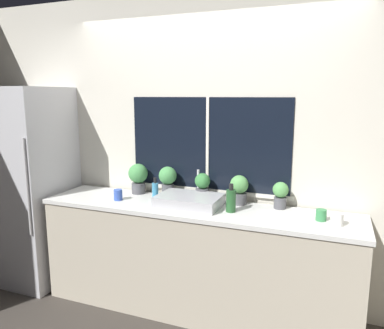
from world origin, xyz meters
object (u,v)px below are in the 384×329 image
at_px(soap_bottle, 155,192).
at_px(mug_green, 321,215).
at_px(potted_plant_far_left, 138,177).
at_px(potted_plant_center, 202,186).
at_px(bottle_tall, 231,200).
at_px(sink, 189,200).
at_px(mug_white, 337,219).
at_px(refrigerator, 29,185).
at_px(potted_plant_far_right, 280,194).
at_px(potted_plant_right, 239,189).
at_px(mug_blue, 118,195).
at_px(potted_plant_left, 168,179).

height_order(soap_bottle, mug_green, soap_bottle).
xyz_separation_m(potted_plant_far_left, potted_plant_center, (0.63, 0.00, -0.03)).
bearing_deg(potted_plant_far_left, bottle_tall, -13.56).
xyz_separation_m(sink, mug_white, (1.14, -0.07, -0.00)).
xyz_separation_m(soap_bottle, mug_green, (1.35, 0.00, -0.05)).
xyz_separation_m(refrigerator, potted_plant_far_right, (2.40, 0.21, 0.10)).
xyz_separation_m(soap_bottle, mug_white, (1.45, -0.07, -0.04)).
height_order(sink, mug_green, sink).
relative_size(potted_plant_right, mug_white, 2.75).
bearing_deg(sink, potted_plant_far_left, 161.36).
distance_m(mug_white, mug_blue, 1.78).
relative_size(potted_plant_center, mug_white, 2.67).
bearing_deg(mug_green, soap_bottle, -179.88).
distance_m(potted_plant_far_left, mug_blue, 0.29).
bearing_deg(soap_bottle, sink, -0.52).
relative_size(potted_plant_far_left, potted_plant_far_right, 1.28).
bearing_deg(potted_plant_center, potted_plant_far_left, -180.00).
bearing_deg(mug_green, potted_plant_far_right, 149.08).
distance_m(potted_plant_left, mug_blue, 0.46).
height_order(bottle_tall, mug_white, bottle_tall).
bearing_deg(mug_blue, soap_bottle, 12.28).
distance_m(potted_plant_left, mug_white, 1.45).
bearing_deg(soap_bottle, potted_plant_left, 82.24).
height_order(sink, potted_plant_center, sink).
height_order(refrigerator, potted_plant_left, refrigerator).
height_order(potted_plant_far_right, mug_green, potted_plant_far_right).
bearing_deg(potted_plant_left, refrigerator, -171.44).
relative_size(soap_bottle, mug_green, 2.55).
height_order(refrigerator, mug_white, refrigerator).
bearing_deg(bottle_tall, sink, 175.22).
height_order(potted_plant_right, potted_plant_far_right, potted_plant_right).
distance_m(bottle_tall, mug_green, 0.67).
xyz_separation_m(potted_plant_left, mug_green, (1.32, -0.19, -0.12)).
bearing_deg(potted_plant_far_right, soap_bottle, -169.12).
xyz_separation_m(refrigerator, potted_plant_left, (1.40, 0.21, 0.13)).
bearing_deg(soap_bottle, potted_plant_far_right, 10.88).
distance_m(potted_plant_far_left, bottle_tall, 0.98).
distance_m(potted_plant_left, potted_plant_right, 0.66).
xyz_separation_m(refrigerator, sink, (1.69, 0.01, 0.02)).
relative_size(refrigerator, mug_green, 22.94).
height_order(potted_plant_far_left, potted_plant_right, potted_plant_far_left).
distance_m(potted_plant_far_right, mug_white, 0.51).
xyz_separation_m(sink, bottle_tall, (0.36, -0.03, 0.05)).
bearing_deg(refrigerator, potted_plant_left, 8.56).
xyz_separation_m(potted_plant_center, bottle_tall, (0.32, -0.23, -0.03)).
bearing_deg(bottle_tall, potted_plant_far_left, 166.44).
height_order(potted_plant_center, bottle_tall, potted_plant_center).
distance_m(soap_bottle, mug_blue, 0.34).
bearing_deg(sink, bottle_tall, -4.78).
bearing_deg(potted_plant_right, bottle_tall, -91.55).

